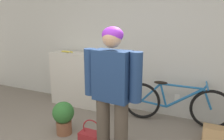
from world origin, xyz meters
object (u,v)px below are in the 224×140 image
Objects in this scene: potted_plant at (63,116)px; person at (112,88)px; bicycle at (174,103)px; banana at (67,52)px; cardboard_box at (220,138)px.

person is at bearing -15.21° from potted_plant.
banana is (-2.06, -0.01, 0.71)m from bicycle.
bicycle is at bearing 151.94° from cardboard_box.
person is 2.01m from banana.
bicycle is (0.51, 1.28, -0.57)m from person.
bicycle is at bearing 0.15° from banana.
person is 1.49m from bicycle.
banana is 0.61× the size of cardboard_box.
potted_plant is at bearing -149.51° from bicycle.
cardboard_box is 2.20m from potted_plant.
cardboard_box is at bearing -7.42° from banana.
cardboard_box is 0.96× the size of potted_plant.
person is 3.22× the size of potted_plant.
person is 5.50× the size of banana.
banana is at bearing 122.24° from potted_plant.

